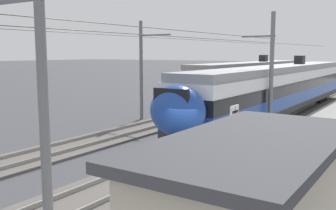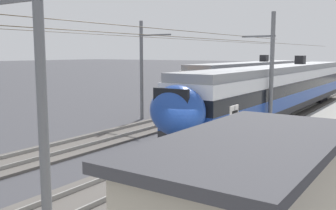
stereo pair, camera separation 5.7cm
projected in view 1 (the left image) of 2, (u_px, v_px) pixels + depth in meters
The scene contains 12 objects.
ground_plane at pixel (184, 178), 14.77m from camera, with size 400.00×400.00×0.00m, color #424247.
platform_slab at pixel (312, 199), 12.13m from camera, with size 120.00×8.23×0.36m, color gray.
track_near at pixel (155, 170), 15.50m from camera, with size 120.00×3.00×0.28m.
track_far at pixel (60, 150), 18.65m from camera, with size 120.00×3.00×0.28m.
train_near_platform at pixel (281, 87), 28.39m from camera, with size 30.17×2.92×4.27m.
train_far_track at pixel (249, 79), 38.17m from camera, with size 24.38×2.92×4.27m.
catenary_mast_west at pixel (40, 90), 8.68m from camera, with size 42.43×1.95×7.50m.
catenary_mast_mid at pixel (269, 72), 21.50m from camera, with size 42.43×1.95×7.03m.
catenary_mast_far_side at pixel (143, 67), 27.24m from camera, with size 42.43×2.65×7.01m.
platform_sign at pixel (234, 121), 15.06m from camera, with size 0.70×0.08×2.37m.
passenger_walking at pixel (168, 202), 8.96m from camera, with size 0.53×0.22×1.69m.
potted_plant_platform_edge at pixel (230, 158), 14.58m from camera, with size 0.55×0.55×0.81m.
Camera 1 is at (-12.19, -7.41, 4.78)m, focal length 40.99 mm.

